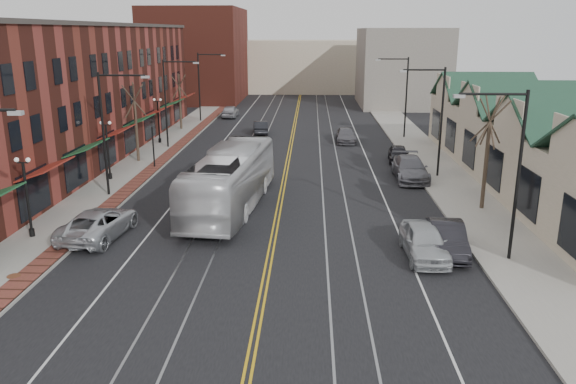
# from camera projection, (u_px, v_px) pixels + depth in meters

# --- Properties ---
(ground) EXTENTS (160.00, 160.00, 0.00)m
(ground) POSITION_uv_depth(u_px,v_px,m) (259.00, 317.00, 21.64)
(ground) COLOR black
(ground) RESTS_ON ground
(sidewalk_left) EXTENTS (4.00, 120.00, 0.15)m
(sidewalk_left) POSITION_uv_depth(u_px,v_px,m) (121.00, 180.00, 41.30)
(sidewalk_left) COLOR gray
(sidewalk_left) RESTS_ON ground
(sidewalk_right) EXTENTS (4.00, 120.00, 0.15)m
(sidewalk_right) POSITION_uv_depth(u_px,v_px,m) (450.00, 183.00, 40.35)
(sidewalk_right) COLOR gray
(sidewalk_right) RESTS_ON ground
(building_left) EXTENTS (10.00, 50.00, 11.00)m
(building_left) POSITION_uv_depth(u_px,v_px,m) (61.00, 95.00, 46.80)
(building_left) COLOR maroon
(building_left) RESTS_ON ground
(building_right) EXTENTS (8.00, 36.00, 4.60)m
(building_right) POSITION_uv_depth(u_px,v_px,m) (539.00, 154.00, 39.49)
(building_right) COLOR #BBAD8F
(building_right) RESTS_ON ground
(backdrop_left) EXTENTS (14.00, 18.00, 14.00)m
(backdrop_left) POSITION_uv_depth(u_px,v_px,m) (197.00, 55.00, 87.55)
(backdrop_left) COLOR maroon
(backdrop_left) RESTS_ON ground
(backdrop_mid) EXTENTS (22.00, 14.00, 9.00)m
(backdrop_mid) POSITION_uv_depth(u_px,v_px,m) (301.00, 66.00, 102.01)
(backdrop_mid) COLOR #BBAD8F
(backdrop_mid) RESTS_ON ground
(backdrop_right) EXTENTS (12.00, 16.00, 11.00)m
(backdrop_right) POSITION_uv_depth(u_px,v_px,m) (401.00, 67.00, 81.93)
(backdrop_right) COLOR slate
(backdrop_right) RESTS_ON ground
(streetlight_l_1) EXTENTS (3.33, 0.25, 8.00)m
(streetlight_l_1) POSITION_uv_depth(u_px,v_px,m) (109.00, 122.00, 36.06)
(streetlight_l_1) COLOR black
(streetlight_l_1) RESTS_ON sidewalk_left
(streetlight_l_2) EXTENTS (3.33, 0.25, 8.00)m
(streetlight_l_2) POSITION_uv_depth(u_px,v_px,m) (170.00, 94.00, 51.42)
(streetlight_l_2) COLOR black
(streetlight_l_2) RESTS_ON sidewalk_left
(streetlight_l_3) EXTENTS (3.33, 0.25, 8.00)m
(streetlight_l_3) POSITION_uv_depth(u_px,v_px,m) (203.00, 80.00, 66.78)
(streetlight_l_3) COLOR black
(streetlight_l_3) RESTS_ON sidewalk_left
(streetlight_r_0) EXTENTS (3.33, 0.25, 8.00)m
(streetlight_r_0) POSITION_uv_depth(u_px,v_px,m) (510.00, 159.00, 25.57)
(streetlight_r_0) COLOR black
(streetlight_r_0) RESTS_ON sidewalk_right
(streetlight_r_1) EXTENTS (3.33, 0.25, 8.00)m
(streetlight_r_1) POSITION_uv_depth(u_px,v_px,m) (436.00, 111.00, 40.93)
(streetlight_r_1) COLOR black
(streetlight_r_1) RESTS_ON sidewalk_right
(streetlight_r_2) EXTENTS (3.33, 0.25, 8.00)m
(streetlight_r_2) POSITION_uv_depth(u_px,v_px,m) (402.00, 89.00, 56.29)
(streetlight_r_2) COLOR black
(streetlight_r_2) RESTS_ON sidewalk_right
(lamppost_l_1) EXTENTS (0.84, 0.28, 4.27)m
(lamppost_l_1) POSITION_uv_depth(u_px,v_px,m) (27.00, 199.00, 29.23)
(lamppost_l_1) COLOR black
(lamppost_l_1) RESTS_ON sidewalk_left
(lamppost_l_2) EXTENTS (0.84, 0.28, 4.27)m
(lamppost_l_2) POSITION_uv_depth(u_px,v_px,m) (108.00, 151.00, 40.75)
(lamppost_l_2) COLOR black
(lamppost_l_2) RESTS_ON sidewalk_left
(lamppost_l_3) EXTENTS (0.84, 0.28, 4.27)m
(lamppost_l_3) POSITION_uv_depth(u_px,v_px,m) (159.00, 121.00, 54.19)
(lamppost_l_3) COLOR black
(lamppost_l_3) RESTS_ON sidewalk_left
(tree_left_near) EXTENTS (1.78, 1.37, 6.48)m
(tree_left_near) POSITION_uv_depth(u_px,v_px,m) (136.00, 121.00, 46.13)
(tree_left_near) COLOR #382B21
(tree_left_near) RESTS_ON sidewalk_left
(tree_left_far) EXTENTS (1.66, 1.28, 6.02)m
(tree_left_far) POSITION_uv_depth(u_px,v_px,m) (180.00, 100.00, 61.56)
(tree_left_far) COLOR #382B21
(tree_left_far) RESTS_ON sidewalk_left
(tree_right_mid) EXTENTS (1.90, 1.46, 6.93)m
(tree_right_mid) POSITION_uv_depth(u_px,v_px,m) (487.00, 150.00, 33.55)
(tree_right_mid) COLOR #382B21
(tree_right_mid) RESTS_ON sidewalk_right
(manhole_mid) EXTENTS (0.60, 0.60, 0.02)m
(manhole_mid) POSITION_uv_depth(u_px,v_px,m) (14.00, 276.00, 24.93)
(manhole_mid) COLOR #592D19
(manhole_mid) RESTS_ON sidewalk_left
(manhole_far) EXTENTS (0.60, 0.60, 0.02)m
(manhole_far) POSITION_uv_depth(u_px,v_px,m) (62.00, 236.00, 29.73)
(manhole_far) COLOR #592D19
(manhole_far) RESTS_ON sidewalk_left
(traffic_signal) EXTENTS (0.18, 0.15, 3.80)m
(traffic_signal) POSITION_uv_depth(u_px,v_px,m) (153.00, 139.00, 44.46)
(traffic_signal) COLOR black
(traffic_signal) RESTS_ON sidewalk_left
(transit_bus) EXTENTS (4.45, 13.53, 3.70)m
(transit_bus) POSITION_uv_depth(u_px,v_px,m) (231.00, 180.00, 34.42)
(transit_bus) COLOR silver
(transit_bus) RESTS_ON ground
(parked_suv) EXTENTS (3.22, 5.91, 1.57)m
(parked_suv) POSITION_uv_depth(u_px,v_px,m) (99.00, 223.00, 29.85)
(parked_suv) COLOR silver
(parked_suv) RESTS_ON ground
(parked_car_a) EXTENTS (2.03, 4.81, 1.62)m
(parked_car_a) POSITION_uv_depth(u_px,v_px,m) (424.00, 241.00, 27.21)
(parked_car_a) COLOR silver
(parked_car_a) RESTS_ON ground
(parked_car_b) EXTENTS (1.99, 4.77, 1.53)m
(parked_car_b) POSITION_uv_depth(u_px,v_px,m) (447.00, 238.00, 27.73)
(parked_car_b) COLOR black
(parked_car_b) RESTS_ON ground
(parked_car_c) EXTENTS (2.38, 5.75, 1.66)m
(parked_car_c) POSITION_uv_depth(u_px,v_px,m) (410.00, 168.00, 41.51)
(parked_car_c) COLOR slate
(parked_car_c) RESTS_ON ground
(parked_car_d) EXTENTS (1.98, 4.17, 1.38)m
(parked_car_d) POSITION_uv_depth(u_px,v_px,m) (398.00, 154.00, 47.07)
(parked_car_d) COLOR black
(parked_car_d) RESTS_ON ground
(distant_car_left) EXTENTS (1.98, 4.31, 1.37)m
(distant_car_left) POSITION_uv_depth(u_px,v_px,m) (260.00, 127.00, 60.07)
(distant_car_left) COLOR black
(distant_car_left) RESTS_ON ground
(distant_car_right) EXTENTS (1.89, 4.66, 1.35)m
(distant_car_right) POSITION_uv_depth(u_px,v_px,m) (346.00, 135.00, 55.50)
(distant_car_right) COLOR #58575E
(distant_car_right) RESTS_ON ground
(distant_car_far) EXTENTS (1.92, 4.59, 1.55)m
(distant_car_far) POSITION_uv_depth(u_px,v_px,m) (230.00, 111.00, 71.41)
(distant_car_far) COLOR #A7A8AF
(distant_car_far) RESTS_ON ground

